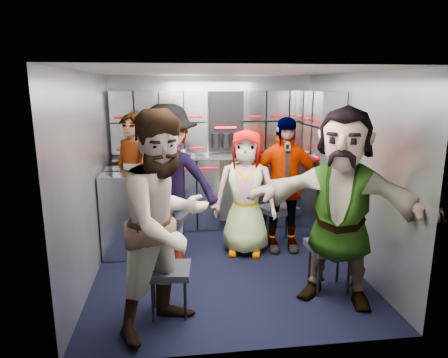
{
  "coord_description": "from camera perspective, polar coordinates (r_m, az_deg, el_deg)",
  "views": [
    {
      "loc": [
        -0.54,
        -4.11,
        1.96
      ],
      "look_at": [
        0.03,
        0.35,
        0.91
      ],
      "focal_mm": 32.0,
      "sensor_mm": 36.0,
      "label": 1
    }
  ],
  "objects": [
    {
      "name": "floor",
      "position": [
        4.58,
        0.24,
        -12.16
      ],
      "size": [
        3.0,
        3.0,
        0.0
      ],
      "primitive_type": "plane",
      "color": "black",
      "rests_on": "ground"
    },
    {
      "name": "wall_back",
      "position": [
        5.71,
        -1.7,
        3.98
      ],
      "size": [
        2.8,
        0.04,
        2.1
      ],
      "primitive_type": "cube",
      "color": "gray",
      "rests_on": "ground"
    },
    {
      "name": "wall_left",
      "position": [
        4.3,
        -18.6,
        0.22
      ],
      "size": [
        0.04,
        3.0,
        2.1
      ],
      "primitive_type": "cube",
      "color": "gray",
      "rests_on": "ground"
    },
    {
      "name": "wall_right",
      "position": [
        4.63,
        17.69,
        1.19
      ],
      "size": [
        0.04,
        3.0,
        2.1
      ],
      "primitive_type": "cube",
      "color": "gray",
      "rests_on": "ground"
    },
    {
      "name": "ceiling",
      "position": [
        4.15,
        0.27,
        15.09
      ],
      "size": [
        2.8,
        3.0,
        0.02
      ],
      "primitive_type": "cube",
      "color": "silver",
      "rests_on": "wall_back"
    },
    {
      "name": "cart_bank_back",
      "position": [
        5.62,
        -1.46,
        -1.96
      ],
      "size": [
        2.68,
        0.38,
        0.99
      ],
      "primitive_type": "cube",
      "color": "#A3AAB4",
      "rests_on": "ground"
    },
    {
      "name": "cart_bank_left",
      "position": [
        4.94,
        -14.5,
        -4.55
      ],
      "size": [
        0.38,
        0.76,
        0.99
      ],
      "primitive_type": "cube",
      "color": "#A3AAB4",
      "rests_on": "ground"
    },
    {
      "name": "counter",
      "position": [
        5.51,
        -1.49,
        3.27
      ],
      "size": [
        2.68,
        0.42,
        0.03
      ],
      "primitive_type": "cube",
      "color": "#B5B8BD",
      "rests_on": "cart_bank_back"
    },
    {
      "name": "locker_bank_back",
      "position": [
        5.5,
        -1.58,
        8.25
      ],
      "size": [
        2.68,
        0.28,
        0.82
      ],
      "primitive_type": "cube",
      "color": "#A3AAB4",
      "rests_on": "wall_back"
    },
    {
      "name": "locker_bank_right",
      "position": [
        5.15,
        13.26,
        7.57
      ],
      "size": [
        0.28,
        1.0,
        0.82
      ],
      "primitive_type": "cube",
      "color": "#A3AAB4",
      "rests_on": "wall_right"
    },
    {
      "name": "right_cabinet",
      "position": [
        5.24,
        13.07,
        -3.36
      ],
      "size": [
        0.28,
        1.2,
        1.0
      ],
      "primitive_type": "cube",
      "color": "#A3AAB4",
      "rests_on": "ground"
    },
    {
      "name": "coffee_niche",
      "position": [
        5.59,
        0.21,
        8.12
      ],
      "size": [
        0.46,
        0.16,
        0.84
      ],
      "primitive_type": null,
      "color": "black",
      "rests_on": "wall_back"
    },
    {
      "name": "red_latch_strip",
      "position": [
        5.34,
        -1.27,
        1.48
      ],
      "size": [
        2.6,
        0.02,
        0.03
      ],
      "primitive_type": "cube",
      "color": "#98000C",
      "rests_on": "cart_bank_back"
    },
    {
      "name": "jump_seat_near_left",
      "position": [
        3.56,
        -7.93,
        -13.15
      ],
      "size": [
        0.4,
        0.39,
        0.44
      ],
      "rotation": [
        0.0,
        0.0,
        -0.09
      ],
      "color": "black",
      "rests_on": "ground"
    },
    {
      "name": "jump_seat_mid_left",
      "position": [
        4.81,
        -7.71,
        -5.5
      ],
      "size": [
        0.53,
        0.52,
        0.49
      ],
      "rotation": [
        0.0,
        0.0,
        -0.4
      ],
      "color": "black",
      "rests_on": "ground"
    },
    {
      "name": "jump_seat_center",
      "position": [
        4.95,
        2.69,
        -5.68
      ],
      "size": [
        0.4,
        0.39,
        0.41
      ],
      "rotation": [
        0.0,
        0.0,
        -0.19
      ],
      "color": "black",
      "rests_on": "ground"
    },
    {
      "name": "jump_seat_mid_right",
      "position": [
        5.07,
        7.73,
        -4.56
      ],
      "size": [
        0.53,
        0.52,
        0.49
      ],
      "rotation": [
        0.0,
        0.0,
        0.43
      ],
      "color": "black",
      "rests_on": "ground"
    },
    {
      "name": "jump_seat_near_right",
      "position": [
        4.05,
        14.88,
        -9.64
      ],
      "size": [
        0.42,
        0.4,
        0.48
      ],
      "rotation": [
        0.0,
        0.0,
        0.05
      ],
      "color": "black",
      "rests_on": "ground"
    },
    {
      "name": "attendant_standing",
      "position": [
        5.11,
        -12.76,
        -0.04
      ],
      "size": [
        0.72,
        0.67,
        1.64
      ],
      "primitive_type": "imported",
      "rotation": [
        0.0,
        0.0,
        -0.64
      ],
      "color": "black",
      "rests_on": "ground"
    },
    {
      "name": "attendant_arc_a",
      "position": [
        3.2,
        -8.25,
        -6.36
      ],
      "size": [
        1.1,
        1.09,
        1.8
      ],
      "primitive_type": "imported",
      "rotation": [
        0.0,
        0.0,
        0.74
      ],
      "color": "black",
      "rests_on": "ground"
    },
    {
      "name": "attendant_arc_b",
      "position": [
        4.51,
        -7.9,
        -0.73
      ],
      "size": [
        1.22,
        0.81,
        1.77
      ],
      "primitive_type": "imported",
      "rotation": [
        0.0,
        0.0,
        -0.14
      ],
      "color": "black",
      "rests_on": "ground"
    },
    {
      "name": "attendant_arc_c",
      "position": [
        4.67,
        3.11,
        -2.0
      ],
      "size": [
        0.82,
        0.63,
        1.48
      ],
      "primitive_type": "imported",
      "rotation": [
        0.0,
        0.0,
        -0.24
      ],
      "color": "black",
      "rests_on": "ground"
    },
    {
      "name": "attendant_arc_d",
      "position": [
        4.8,
        8.41,
        -0.88
      ],
      "size": [
        0.97,
        0.46,
        1.62
      ],
      "primitive_type": "imported",
      "rotation": [
        0.0,
        0.0,
        -0.07
      ],
      "color": "black",
      "rests_on": "ground"
    },
    {
      "name": "attendant_arc_e",
      "position": [
        3.73,
        16.34,
        -3.89
      ],
      "size": [
        1.71,
        1.31,
        1.8
      ],
      "primitive_type": "imported",
      "rotation": [
        0.0,
        0.0,
        -0.53
      ],
      "color": "black",
      "rests_on": "ground"
    },
    {
      "name": "bottle_left",
      "position": [
        5.41,
        -4.49,
        4.54
      ],
      "size": [
        0.06,
        0.06,
        0.25
      ],
      "primitive_type": "cylinder",
      "color": "white",
      "rests_on": "counter"
    },
    {
      "name": "bottle_mid",
      "position": [
        5.41,
        -7.4,
        4.54
      ],
      "size": [
        0.06,
        0.06,
        0.26
      ],
      "primitive_type": "cylinder",
      "color": "white",
      "rests_on": "counter"
    },
    {
      "name": "bottle_right",
      "position": [
        5.61,
        8.25,
        4.72
      ],
      "size": [
        0.06,
        0.06,
        0.24
      ],
      "primitive_type": "cylinder",
      "color": "white",
      "rests_on": "counter"
    },
    {
      "name": "cup_left",
      "position": [
        5.41,
        -5.86,
        3.71
      ],
      "size": [
        0.07,
        0.07,
        0.1
      ],
      "primitive_type": "cylinder",
      "color": "tan",
      "rests_on": "counter"
    },
    {
      "name": "cup_right",
      "position": [
        5.7,
        11.21,
        4.08
      ],
      "size": [
        0.08,
        0.08,
        0.11
      ],
      "primitive_type": "cylinder",
      "color": "tan",
      "rests_on": "counter"
    }
  ]
}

